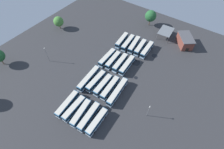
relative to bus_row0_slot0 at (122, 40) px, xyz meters
name	(u,v)px	position (x,y,z in m)	size (l,w,h in m)	color
ground_plane	(112,76)	(22.65, 9.23, -1.87)	(127.16, 127.16, 0.00)	#333335
bus_row0_slot0	(122,40)	(0.00, 0.00, 0.00)	(12.29, 3.75, 3.54)	teal
bus_row0_slot1	(128,43)	(-0.16, 3.92, 0.00)	(12.73, 3.61, 3.54)	teal
bus_row0_slot2	(134,45)	(-0.84, 7.44, 0.00)	(12.74, 4.13, 3.54)	teal
bus_row0_slot3	(140,47)	(-0.85, 11.29, 0.00)	(11.99, 3.55, 3.54)	teal
bus_row0_slot4	(147,50)	(-1.28, 15.09, 0.00)	(12.39, 3.06, 3.54)	teal
bus_row1_slot0	(107,58)	(15.67, 1.29, 0.00)	(12.59, 2.75, 3.54)	teal
bus_row1_slot1	(113,60)	(15.42, 4.79, 0.00)	(11.83, 3.14, 3.54)	teal
bus_row1_slot2	(120,63)	(14.80, 8.67, 0.00)	(12.27, 3.23, 3.54)	teal
bus_row1_slot3	(127,65)	(14.28, 12.30, 0.00)	(12.64, 3.18, 3.54)	teal
bus_row2_slot0	(89,78)	(31.22, 2.23, 0.00)	(15.05, 3.56, 3.54)	teal
bus_row2_slot1	(96,81)	(30.59, 5.98, 0.00)	(12.26, 2.64, 3.54)	teal
bus_row2_slot2	(103,85)	(30.49, 9.88, 0.00)	(11.96, 2.87, 3.54)	teal
bus_row2_slot3	(110,88)	(29.94, 13.35, 0.00)	(12.76, 3.18, 3.54)	teal
bus_row2_slot4	(118,92)	(29.65, 17.14, 0.00)	(15.05, 3.54, 3.54)	teal
bus_row3_slot0	(68,104)	(46.54, 3.71, 0.00)	(12.92, 3.58, 3.54)	teal
bus_row3_slot1	(74,108)	(46.43, 7.36, 0.00)	(12.07, 2.75, 3.54)	teal
bus_row3_slot2	(81,113)	(46.32, 10.93, 0.00)	(12.25, 4.06, 3.54)	teal
bus_row3_slot3	(89,117)	(45.64, 14.54, 0.00)	(12.83, 3.52, 3.54)	teal
bus_row3_slot4	(97,122)	(45.51, 18.40, 0.00)	(11.88, 2.94, 3.54)	teal
depot_building	(185,41)	(-18.96, 29.21, 0.93)	(12.86, 12.06, 5.57)	brown
maintenance_shelter	(166,31)	(-19.31, 17.43, 2.15)	(10.38, 7.79, 4.22)	slate
lamp_post_mid_lot	(47,54)	(33.37, -22.72, 3.05)	(0.56, 0.28, 9.00)	slate
lamp_post_by_building	(148,111)	(31.26, 32.51, 2.28)	(0.56, 0.28, 7.49)	slate
tree_north_edge	(151,16)	(-24.40, 4.61, 4.52)	(6.76, 6.76, 9.78)	brown
tree_west_edge	(58,22)	(10.52, -38.68, 2.97)	(5.90, 5.90, 7.80)	brown
puddle_between_rows	(136,78)	(16.98, 19.24, -1.87)	(1.88, 1.88, 0.01)	black
puddle_centre_drain	(136,63)	(8.56, 14.53, -1.87)	(4.01, 4.01, 0.01)	black
puddle_near_shelter	(155,56)	(-1.55, 19.90, -1.87)	(3.08, 3.08, 0.01)	black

